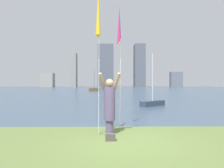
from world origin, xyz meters
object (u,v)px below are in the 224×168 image
object	(u,v)px
kite_flag_left	(98,17)
sailboat_3	(153,103)
kite_flag_right	(119,28)
person	(110,104)
bag	(110,137)
sailboat_5	(94,89)

from	to	relation	value
kite_flag_left	sailboat_3	distance (m)	10.52
kite_flag_left	kite_flag_right	bearing A→B (deg)	54.93
person	kite_flag_left	bearing A→B (deg)	-137.55
kite_flag_left	sailboat_3	size ratio (longest dim) A/B	1.17
person	bag	size ratio (longest dim) A/B	6.94
person	sailboat_3	xyz separation A→B (m)	(3.27, 8.92, -0.75)
kite_flag_right	sailboat_3	world-z (taller)	kite_flag_right
kite_flag_left	kite_flag_right	world-z (taller)	kite_flag_left
person	sailboat_3	world-z (taller)	sailboat_3
kite_flag_right	sailboat_5	world-z (taller)	sailboat_5
person	kite_flag_right	size ratio (longest dim) A/B	0.46
kite_flag_left	sailboat_3	bearing A→B (deg)	68.48
kite_flag_right	bag	xyz separation A→B (m)	(-0.34, -1.56, -3.60)
kite_flag_left	bag	bearing A→B (deg)	-54.29
kite_flag_left	sailboat_5	size ratio (longest dim) A/B	0.95
sailboat_3	sailboat_5	xyz separation A→B (m)	(-6.46, 31.43, 0.14)
sailboat_5	kite_flag_right	bearing A→B (deg)	-84.88
kite_flag_right	sailboat_3	bearing A→B (deg)	70.41
person	sailboat_5	size ratio (longest dim) A/B	0.42
person	sailboat_3	size ratio (longest dim) A/B	0.52
kite_flag_left	sailboat_5	xyz separation A→B (m)	(-2.83, 40.65, -3.41)
person	kite_flag_right	world-z (taller)	kite_flag_right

